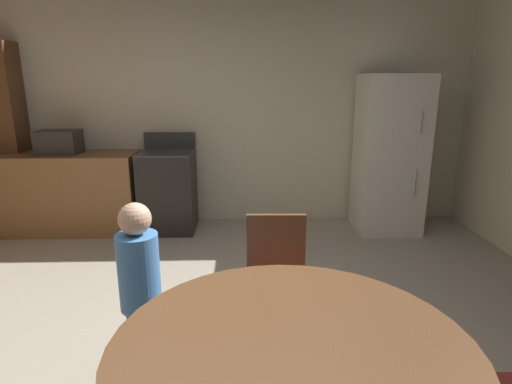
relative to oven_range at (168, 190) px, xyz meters
name	(u,v)px	position (x,y,z in m)	size (l,w,h in m)	color
ground_plane	(210,365)	(0.65, -2.46, -0.47)	(14.00, 14.00, 0.00)	#A89E89
wall_back	(225,110)	(0.65, 0.40, 0.88)	(6.07, 0.12, 2.70)	beige
kitchen_counter	(62,193)	(-1.21, 0.00, -0.02)	(1.73, 0.60, 0.90)	olive
pantry_column	(5,138)	(-1.86, 0.18, 0.58)	(0.44, 0.36, 2.10)	brown
oven_range	(168,190)	(0.00, 0.00, 0.00)	(0.60, 0.60, 1.10)	black
refrigerator	(389,155)	(2.52, -0.05, 0.41)	(0.68, 0.68, 1.76)	silver
microwave	(59,142)	(-1.18, 0.00, 0.56)	(0.44, 0.32, 0.26)	#2D2B28
dining_table	(292,379)	(1.05, -3.34, 0.15)	(1.36, 1.36, 0.76)	brown
chair_north	(277,276)	(1.07, -2.27, 0.03)	(0.41, 0.41, 0.87)	brown
person_child	(141,294)	(0.31, -2.62, 0.11)	(0.31, 0.31, 1.09)	#3D4C84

